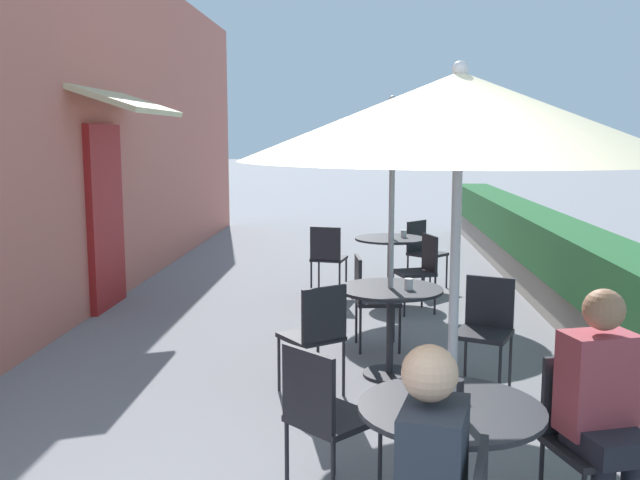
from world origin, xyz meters
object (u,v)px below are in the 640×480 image
Objects in this scene: coffee_cup_near at (456,388)px; cafe_chair_far_left at (420,267)px; patio_umbrella_near at (459,117)px; cafe_chair_mid_left at (486,324)px; cafe_chair_far_right at (423,248)px; patio_table_near at (450,443)px; coffee_cup_far at (404,234)px; cafe_chair_near_right at (323,411)px; patio_table_mid at (390,309)px; coffee_cup_mid at (409,284)px; cafe_chair_far_back at (327,254)px; cafe_chair_mid_right at (370,294)px; cafe_chair_near_left at (587,430)px; cafe_chair_mid_back at (316,330)px; patio_table_far at (390,252)px; patio_umbrella_mid at (393,126)px; seated_patron_near_left at (603,406)px; patio_umbrella_far at (392,129)px.

cafe_chair_far_left is (0.20, 4.65, -0.27)m from coffee_cup_near.
patio_umbrella_near is 2.63× the size of cafe_chair_mid_left.
cafe_chair_far_right is at bearing -63.70° from cafe_chair_mid_left.
patio_table_near is 5.52m from coffee_cup_far.
cafe_chair_near_right is at bearing 81.44° from cafe_chair_mid_left.
patio_table_near and patio_table_mid have the same top height.
coffee_cup_mid is (-0.04, 2.51, -1.26)m from patio_umbrella_near.
cafe_chair_mid_right is at bearing -65.74° from cafe_chair_far_back.
patio_umbrella_near is at bearing -108.70° from coffee_cup_near.
cafe_chair_near_left is 9.67× the size of coffee_cup_far.
patio_table_mid is 3.57m from cafe_chair_far_right.
cafe_chair_near_left is 1.00× the size of cafe_chair_mid_right.
cafe_chair_near_right and cafe_chair_far_back have the same top height.
cafe_chair_far_left is (0.99, 2.72, 0.00)m from cafe_chair_mid_back.
cafe_chair_near_left is at bearing 12.83° from cafe_chair_mid_right.
patio_table_near is 1.00× the size of patio_table_far.
cafe_chair_far_back is at bearing -90.33° from cafe_chair_near_left.
patio_umbrella_mid reaches higher than cafe_chair_far_right.
patio_umbrella_near is 1.83× the size of seated_patron_near_left.
patio_umbrella_near is 2.84m from cafe_chair_mid_left.
seated_patron_near_left is 2.15m from cafe_chair_mid_left.
patio_umbrella_far is (0.26, 2.15, 1.53)m from cafe_chair_mid_right.
cafe_chair_far_right is 1.34m from cafe_chair_far_back.
coffee_cup_mid is at bearing 34.98° from cafe_chair_far_right.
patio_table_mid is 0.38× the size of patio_umbrella_mid.
patio_umbrella_mid is (-0.22, 2.45, 1.26)m from coffee_cup_near.
patio_table_mid is 0.99× the size of cafe_chair_far_back.
cafe_chair_mid_left reaches higher than coffee_cup_near.
cafe_chair_mid_left reaches higher than coffee_cup_mid.
coffee_cup_far is (-0.15, 0.75, 0.27)m from cafe_chair_far_left.
cafe_chair_near_right and cafe_chair_far_left have the same top height.
coffee_cup_near is at bearing -1.49° from cafe_chair_near_left.
seated_patron_near_left reaches higher than coffee_cup_far.
cafe_chair_far_back is (-0.67, 2.98, -0.05)m from patio_table_mid.
coffee_cup_mid is at bearing 154.56° from cafe_chair_far_left.
patio_umbrella_near is 25.39× the size of coffee_cup_far.
cafe_chair_far_right reaches higher than coffee_cup_far.
coffee_cup_far is at bearing 15.13° from cafe_chair_far_right.
cafe_chair_mid_right is at bearing -87.69° from seated_patron_near_left.
coffee_cup_near is at bearing -88.15° from coffee_cup_mid.
coffee_cup_far is (-0.63, 5.22, 0.27)m from cafe_chair_near_left.
coffee_cup_near is 0.11× the size of patio_table_mid.
patio_umbrella_mid is (-0.18, 2.56, 1.49)m from patio_table_near.
cafe_chair_far_back is at bearing 178.23° from coffee_cup_far.
cafe_chair_near_right is (-1.36, 0.28, -0.17)m from seated_patron_near_left.
patio_table_mid is at bearing -65.90° from cafe_chair_far_back.
cafe_chair_mid_back is at bearing 138.24° from cafe_chair_near_right.
cafe_chair_near_right is 1.00× the size of cafe_chair_far_back.
cafe_chair_mid_left is 9.67× the size of coffee_cup_far.
patio_umbrella_mid reaches higher than cafe_chair_far_left.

